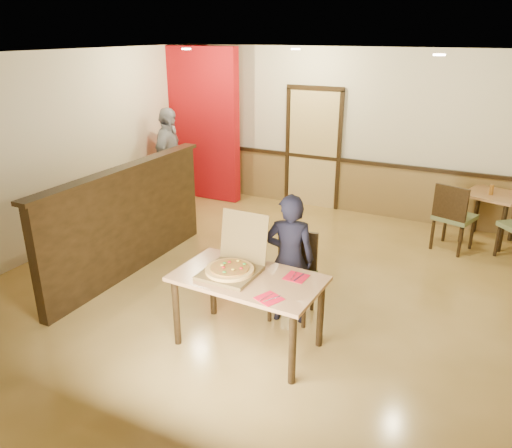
% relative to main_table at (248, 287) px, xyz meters
% --- Properties ---
extents(floor, '(7.00, 7.00, 0.00)m').
position_rel_main_table_xyz_m(floor, '(-0.19, 1.00, -0.67)').
color(floor, tan).
rests_on(floor, ground).
extents(ceiling, '(7.00, 7.00, 0.00)m').
position_rel_main_table_xyz_m(ceiling, '(-0.19, 1.00, 2.13)').
color(ceiling, black).
rests_on(ceiling, wall_back).
extents(wall_back, '(7.00, 0.00, 7.00)m').
position_rel_main_table_xyz_m(wall_back, '(-0.19, 4.50, 0.73)').
color(wall_back, beige).
rests_on(wall_back, floor).
extents(wall_left, '(0.00, 7.00, 7.00)m').
position_rel_main_table_xyz_m(wall_left, '(-3.69, 1.00, 0.73)').
color(wall_left, beige).
rests_on(wall_left, floor).
extents(wainscot_back, '(7.00, 0.04, 0.90)m').
position_rel_main_table_xyz_m(wainscot_back, '(-0.19, 4.47, -0.22)').
color(wainscot_back, olive).
rests_on(wainscot_back, floor).
extents(chair_rail_back, '(7.00, 0.06, 0.06)m').
position_rel_main_table_xyz_m(chair_rail_back, '(-0.19, 4.45, 0.25)').
color(chair_rail_back, black).
rests_on(chair_rail_back, wall_back).
extents(back_door, '(0.90, 0.06, 2.10)m').
position_rel_main_table_xyz_m(back_door, '(-0.99, 4.46, 0.38)').
color(back_door, '#DEBF72').
rests_on(back_door, wall_back).
extents(booth_partition, '(0.20, 3.10, 1.44)m').
position_rel_main_table_xyz_m(booth_partition, '(-2.19, 0.80, 0.06)').
color(booth_partition, black).
rests_on(booth_partition, floor).
extents(red_accent_panel, '(1.60, 0.20, 2.78)m').
position_rel_main_table_xyz_m(red_accent_panel, '(-3.09, 4.00, 0.73)').
color(red_accent_panel, '#9D0B0F').
rests_on(red_accent_panel, floor).
extents(spot_a, '(0.14, 0.14, 0.02)m').
position_rel_main_table_xyz_m(spot_a, '(-2.49, 2.80, 2.11)').
color(spot_a, beige).
rests_on(spot_a, ceiling).
extents(spot_b, '(0.14, 0.14, 0.02)m').
position_rel_main_table_xyz_m(spot_b, '(-0.99, 3.50, 2.11)').
color(spot_b, beige).
rests_on(spot_b, ceiling).
extents(spot_c, '(0.14, 0.14, 0.02)m').
position_rel_main_table_xyz_m(spot_c, '(1.21, 2.50, 2.11)').
color(spot_c, beige).
rests_on(spot_c, ceiling).
extents(main_table, '(1.49, 0.89, 0.78)m').
position_rel_main_table_xyz_m(main_table, '(0.00, 0.00, 0.00)').
color(main_table, '#AB7A48').
rests_on(main_table, floor).
extents(diner_chair, '(0.53, 0.53, 0.96)m').
position_rel_main_table_xyz_m(diner_chair, '(0.17, 0.79, -0.15)').
color(diner_chair, '#606C3F').
rests_on(diner_chair, floor).
extents(side_chair_left, '(0.63, 0.63, 1.02)m').
position_rel_main_table_xyz_m(side_chair_left, '(1.56, 3.43, -0.11)').
color(side_chair_left, '#606C3F').
rests_on(side_chair_left, floor).
extents(side_table, '(0.88, 0.88, 0.77)m').
position_rel_main_table_xyz_m(side_table, '(2.03, 4.05, -0.08)').
color(side_table, '#AB7A48').
rests_on(side_table, floor).
extents(diner, '(0.62, 0.50, 1.48)m').
position_rel_main_table_xyz_m(diner, '(0.18, 0.64, 0.07)').
color(diner, black).
rests_on(diner, floor).
extents(passerby, '(0.71, 1.14, 1.82)m').
position_rel_main_table_xyz_m(passerby, '(-3.19, 3.14, 0.24)').
color(passerby, gray).
rests_on(passerby, floor).
extents(pizza_box, '(0.53, 0.62, 0.55)m').
position_rel_main_table_xyz_m(pizza_box, '(-0.18, 0.01, 0.18)').
color(pizza_box, brown).
rests_on(pizza_box, main_table).
extents(pizza, '(0.59, 0.59, 0.03)m').
position_rel_main_table_xyz_m(pizza, '(-0.18, -0.04, 0.16)').
color(pizza, '#EDBA56').
rests_on(pizza, pizza_box).
extents(napkin_near, '(0.28, 0.28, 0.01)m').
position_rel_main_table_xyz_m(napkin_near, '(0.37, -0.29, 0.11)').
color(napkin_near, red).
rests_on(napkin_near, main_table).
extents(napkin_far, '(0.22, 0.22, 0.01)m').
position_rel_main_table_xyz_m(napkin_far, '(0.43, 0.20, 0.11)').
color(napkin_far, red).
rests_on(napkin_far, main_table).
extents(condiment, '(0.06, 0.06, 0.15)m').
position_rel_main_table_xyz_m(condiment, '(2.00, 3.98, 0.17)').
color(condiment, '#8D5619').
rests_on(condiment, side_table).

